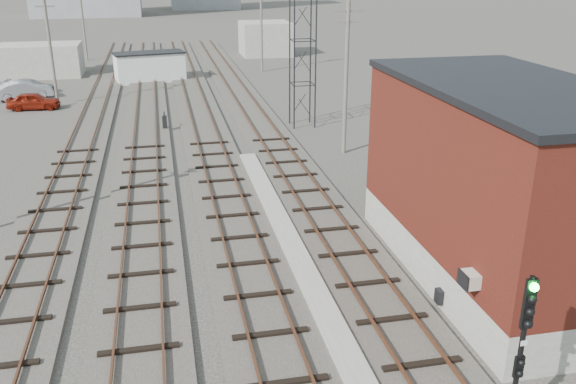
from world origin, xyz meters
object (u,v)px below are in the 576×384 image
object	(u,v)px
signal_mast	(523,342)
site_trailer	(150,67)
car_silver	(24,90)
car_grey	(30,86)
switch_stand	(165,122)
car_red	(34,101)

from	to	relation	value
signal_mast	site_trailer	bearing A→B (deg)	99.94
site_trailer	car_silver	bearing A→B (deg)	-160.70
signal_mast	car_silver	size ratio (longest dim) A/B	0.95
car_grey	car_silver	bearing A→B (deg)	-175.23
signal_mast	switch_stand	size ratio (longest dim) A/B	3.46
signal_mast	switch_stand	xyz separation A→B (m)	(-7.86, 31.19, -2.02)
car_silver	car_grey	bearing A→B (deg)	-20.35
signal_mast	switch_stand	distance (m)	32.23
car_red	signal_mast	bearing A→B (deg)	-153.12
car_red	car_grey	size ratio (longest dim) A/B	0.96
car_red	car_silver	bearing A→B (deg)	22.23
site_trailer	car_red	size ratio (longest dim) A/B	1.79
switch_stand	car_silver	size ratio (longest dim) A/B	0.27
switch_stand	car_red	xyz separation A→B (m)	(-10.03, 8.76, 0.09)
signal_mast	car_grey	world-z (taller)	signal_mast
switch_stand	site_trailer	size ratio (longest dim) A/B	0.18
car_grey	site_trailer	bearing A→B (deg)	-65.07
car_red	car_silver	xyz separation A→B (m)	(-1.50, 4.24, 0.08)
car_silver	car_grey	world-z (taller)	car_silver
switch_stand	car_grey	bearing A→B (deg)	132.61
car_red	car_silver	size ratio (longest dim) A/B	0.87
site_trailer	car_grey	distance (m)	11.09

